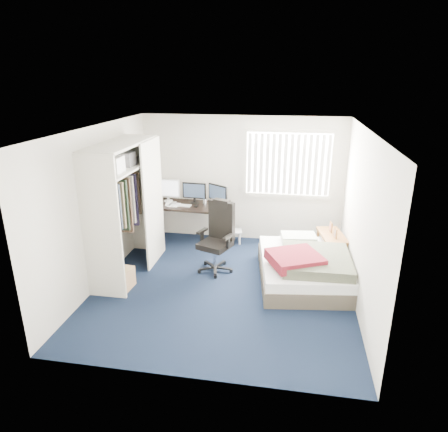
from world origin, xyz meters
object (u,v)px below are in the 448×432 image
at_px(desk, 191,203).
at_px(office_chair, 217,244).
at_px(nightstand, 332,238).
at_px(bed, 304,266).

relative_size(desk, office_chair, 1.32).
distance_m(office_chair, nightstand, 2.06).
relative_size(desk, nightstand, 1.92).
bearing_deg(office_chair, bed, -7.40).
bearing_deg(nightstand, desk, 168.95).
height_order(nightstand, bed, nightstand).
height_order(office_chair, bed, office_chair).
relative_size(office_chair, bed, 0.61).
height_order(desk, office_chair, desk).
relative_size(desk, bed, 0.80).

